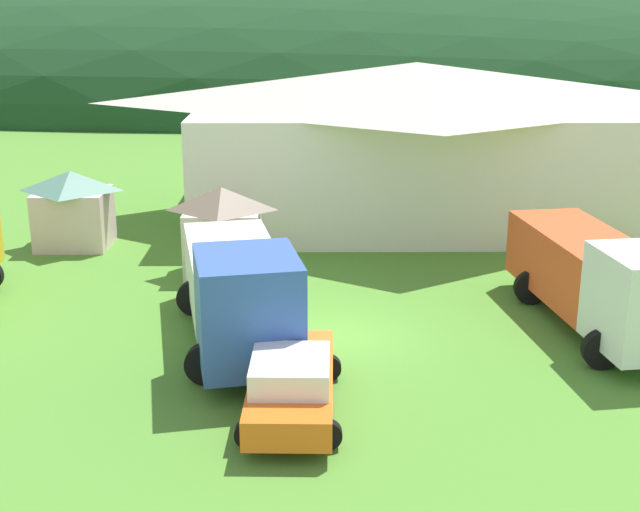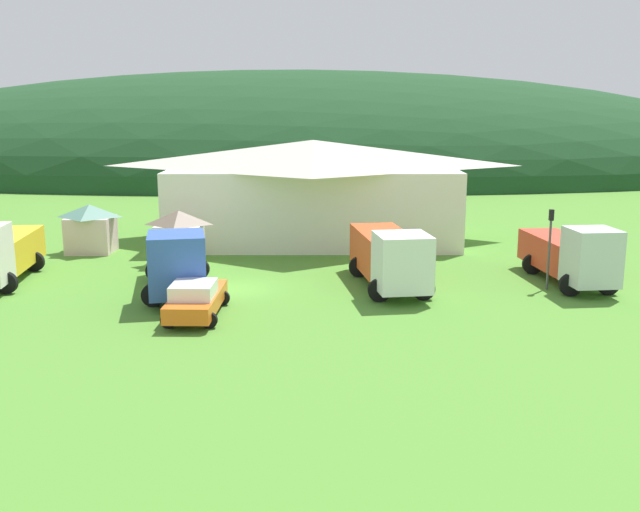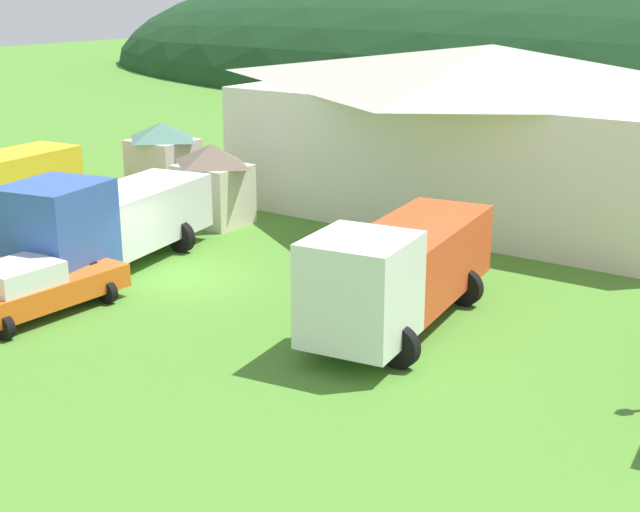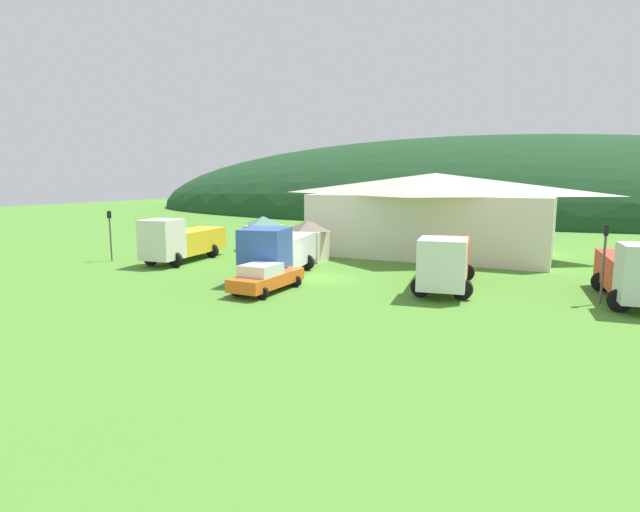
# 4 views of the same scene
# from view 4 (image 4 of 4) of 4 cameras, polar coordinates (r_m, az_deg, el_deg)

# --- Properties ---
(ground_plane) EXTENTS (200.00, 200.00, 0.00)m
(ground_plane) POSITION_cam_4_polar(r_m,az_deg,el_deg) (32.58, 0.29, -2.56)
(ground_plane) COLOR #4C842D
(forested_hill_backdrop) EXTENTS (138.48, 60.00, 27.59)m
(forested_hill_backdrop) POSITION_cam_4_polar(r_m,az_deg,el_deg) (97.61, 17.52, 4.58)
(forested_hill_backdrop) COLOR #193D1E
(forested_hill_backdrop) RESTS_ON ground
(depot_building) EXTENTS (20.31, 12.72, 6.79)m
(depot_building) POSITION_cam_4_polar(r_m,az_deg,el_deg) (44.59, 12.63, 4.82)
(depot_building) COLOR white
(depot_building) RESTS_ON ground
(play_shed_cream) EXTENTS (2.84, 2.31, 3.18)m
(play_shed_cream) POSITION_cam_4_polar(r_m,az_deg,el_deg) (39.33, -1.32, 1.80)
(play_shed_cream) COLOR beige
(play_shed_cream) RESTS_ON ground
(play_shed_pink) EXTENTS (2.95, 2.65, 3.04)m
(play_shed_pink) POSITION_cam_4_polar(r_m,az_deg,el_deg) (45.49, -6.34, 2.61)
(play_shed_pink) COLOR beige
(play_shed_pink) RESTS_ON ground
(heavy_rig_striped) EXTENTS (3.77, 8.39, 3.43)m
(heavy_rig_striped) POSITION_cam_4_polar(r_m,az_deg,el_deg) (40.34, -15.33, 1.72)
(heavy_rig_striped) COLOR silver
(heavy_rig_striped) RESTS_ON ground
(box_truck_blue) EXTENTS (4.27, 8.82, 3.39)m
(box_truck_blue) POSITION_cam_4_polar(r_m,az_deg,el_deg) (33.00, -4.76, 0.60)
(box_truck_blue) COLOR #3356AD
(box_truck_blue) RESTS_ON ground
(heavy_rig_white) EXTENTS (3.93, 8.68, 3.22)m
(heavy_rig_white) POSITION_cam_4_polar(r_m,az_deg,el_deg) (30.26, 13.87, -0.42)
(heavy_rig_white) COLOR white
(heavy_rig_white) RESTS_ON ground
(tow_truck_silver) EXTENTS (3.51, 8.00, 3.30)m
(tow_truck_silver) POSITION_cam_4_polar(r_m,az_deg,el_deg) (30.55, 31.65, -1.55)
(tow_truck_silver) COLOR silver
(tow_truck_silver) RESTS_ON ground
(service_pickup_orange) EXTENTS (2.47, 5.26, 1.66)m
(service_pickup_orange) POSITION_cam_4_polar(r_m,az_deg,el_deg) (28.90, -6.11, -2.39)
(service_pickup_orange) COLOR orange
(service_pickup_orange) RESTS_ON ground
(traffic_light_west) EXTENTS (0.20, 0.32, 3.87)m
(traffic_light_west) POSITION_cam_4_polar(r_m,az_deg,el_deg) (42.49, -22.44, 2.68)
(traffic_light_west) COLOR #4C4C51
(traffic_light_west) RESTS_ON ground
(traffic_light_east) EXTENTS (0.20, 0.32, 4.06)m
(traffic_light_east) POSITION_cam_4_polar(r_m,az_deg,el_deg) (29.40, 29.21, 0.03)
(traffic_light_east) COLOR #4C4C51
(traffic_light_east) RESTS_ON ground
(traffic_cone_near_pickup) EXTENTS (0.36, 0.36, 0.63)m
(traffic_cone_near_pickup) POSITION_cam_4_polar(r_m,az_deg,el_deg) (31.14, -4.87, -3.12)
(traffic_cone_near_pickup) COLOR orange
(traffic_cone_near_pickup) RESTS_ON ground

